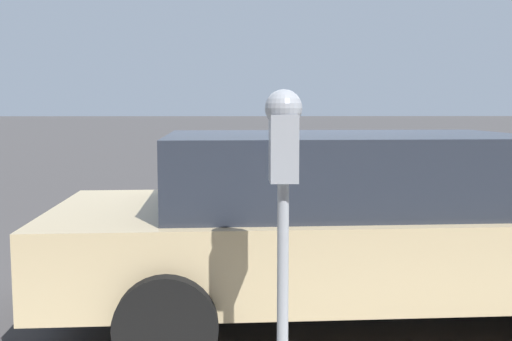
{
  "coord_description": "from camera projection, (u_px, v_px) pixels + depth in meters",
  "views": [
    {
      "loc": [
        -5.69,
        0.56,
        1.65
      ],
      "look_at": [
        -2.14,
        0.44,
        1.27
      ],
      "focal_mm": 42.0,
      "sensor_mm": 36.0,
      "label": 1
    }
  ],
  "objects": [
    {
      "name": "ground_plane",
      "position": [
        293.0,
        277.0,
        5.85
      ],
      "size": [
        220.0,
        220.0,
        0.0
      ],
      "primitive_type": "plane",
      "color": "#3D3A3A"
    },
    {
      "name": "parking_meter",
      "position": [
        283.0,
        163.0,
        3.04
      ],
      "size": [
        0.21,
        0.19,
        1.59
      ],
      "color": "gray",
      "rests_on": "sidewalk"
    },
    {
      "name": "car_tan",
      "position": [
        360.0,
        221.0,
        4.66
      ],
      "size": [
        2.25,
        4.86,
        1.44
      ],
      "rotation": [
        0.0,
        0.0,
        3.18
      ],
      "color": "tan",
      "rests_on": "ground_plane"
    }
  ]
}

